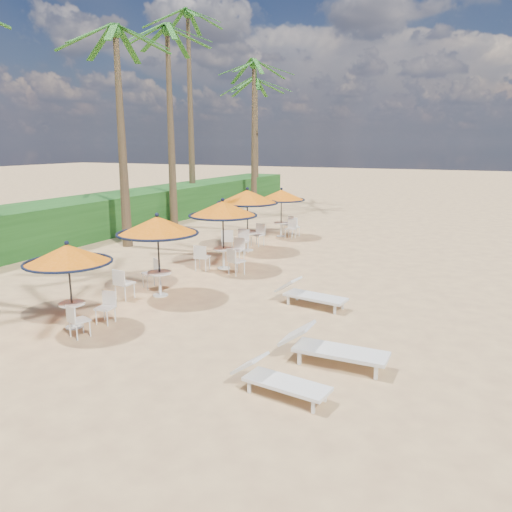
# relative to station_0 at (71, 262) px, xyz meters

# --- Properties ---
(ground) EXTENTS (160.00, 160.00, 0.00)m
(ground) POSITION_rel_station_0_xyz_m (5.07, -0.42, -1.63)
(ground) COLOR tan
(ground) RESTS_ON ground
(scrub_hedge) EXTENTS (3.00, 40.00, 1.80)m
(scrub_hedge) POSITION_rel_station_0_xyz_m (-8.43, 10.58, -0.73)
(scrub_hedge) COLOR #194716
(scrub_hedge) RESTS_ON ground
(station_0) EXTENTS (2.05, 2.05, 2.14)m
(station_0) POSITION_rel_station_0_xyz_m (0.00, 0.00, 0.00)
(station_0) COLOR black
(station_0) RESTS_ON ground
(station_1) EXTENTS (2.34, 2.34, 2.44)m
(station_1) POSITION_rel_station_0_xyz_m (0.25, 3.00, 0.23)
(station_1) COLOR black
(station_1) RESTS_ON ground
(station_2) EXTENTS (2.41, 2.47, 2.51)m
(station_2) POSITION_rel_station_0_xyz_m (0.51, 6.63, 0.20)
(station_2) COLOR black
(station_2) RESTS_ON ground
(station_3) EXTENTS (2.51, 2.59, 2.62)m
(station_3) POSITION_rel_station_0_xyz_m (-0.07, 9.71, 0.28)
(station_3) COLOR black
(station_3) RESTS_ON ground
(station_4) EXTENTS (2.22, 2.30, 2.32)m
(station_4) POSITION_rel_station_0_xyz_m (0.11, 13.30, 0.06)
(station_4) COLOR black
(station_4) RESTS_ON ground
(lounger_near) EXTENTS (1.86, 0.81, 0.64)m
(lounger_near) POSITION_rel_station_0_xyz_m (5.66, -1.01, -1.33)
(lounger_near) COLOR white
(lounger_near) RESTS_ON ground
(lounger_mid) EXTENTS (2.18, 0.69, 0.78)m
(lounger_mid) POSITION_rel_station_0_xyz_m (6.15, 0.57, -1.27)
(lounger_mid) COLOR white
(lounger_mid) RESTS_ON ground
(lounger_far) EXTENTS (2.06, 0.93, 0.71)m
(lounger_far) POSITION_rel_station_0_xyz_m (4.57, 3.94, -1.30)
(lounger_far) COLOR white
(lounger_far) RESTS_ON ground
(palm_3) EXTENTS (5.00, 5.00, 8.94)m
(palm_3) POSITION_rel_station_0_xyz_m (-5.14, 8.38, 6.53)
(palm_3) COLOR brown
(palm_3) RESTS_ON ground
(palm_4) EXTENTS (5.00, 5.00, 10.08)m
(palm_4) POSITION_rel_station_0_xyz_m (-6.36, 13.80, 7.59)
(palm_4) COLOR brown
(palm_4) RESTS_ON ground
(palm_5) EXTENTS (5.00, 5.00, 12.24)m
(palm_5) POSITION_rel_station_0_xyz_m (-8.60, 19.39, 9.59)
(palm_5) COLOR brown
(palm_5) RESTS_ON ground
(palm_6) EXTENTS (5.00, 5.00, 9.64)m
(palm_6) POSITION_rel_station_0_xyz_m (-5.84, 22.93, 7.18)
(palm_6) COLOR brown
(palm_6) RESTS_ON ground
(palm_7) EXTENTS (5.00, 5.00, 8.95)m
(palm_7) POSITION_rel_station_0_xyz_m (-7.25, 26.35, 6.54)
(palm_7) COLOR brown
(palm_7) RESTS_ON ground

